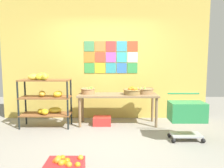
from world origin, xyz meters
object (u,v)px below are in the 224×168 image
Objects in this scene: display_table at (118,98)px; produce_crate_under_table at (102,121)px; banana_shelf_unit at (46,96)px; fruit_basket_back_left at (145,90)px; fruit_basket_left at (132,91)px; orange_crate_foreground at (65,168)px; shopping_cart at (187,113)px; fruit_basket_back_right at (88,91)px.

produce_crate_under_table is (-0.35, -0.04, -0.51)m from display_table.
banana_shelf_unit reaches higher than fruit_basket_back_left.
fruit_basket_left is at bearing -6.04° from display_table.
banana_shelf_unit is at bearing 113.00° from orange_crate_foreground.
fruit_basket_back_left is 2.69m from orange_crate_foreground.
orange_crate_foreground is 2.30m from shopping_cart.
shopping_cart is at bearing -15.24° from banana_shelf_unit.
shopping_cart is at bearing -28.49° from fruit_basket_back_right.
display_table is at bearing -171.46° from fruit_basket_back_left.
fruit_basket_back_left is at bearing 22.74° from fruit_basket_left.
fruit_basket_back_left reaches higher than orange_crate_foreground.
fruit_basket_back_right is 0.38× the size of shopping_cart.
produce_crate_under_table is 0.47× the size of shopping_cart.
fruit_basket_back_right is at bearing -178.98° from fruit_basket_back_left.
shopping_cart is at bearing -45.76° from fruit_basket_left.
orange_crate_foreground is (-1.33, -2.25, -0.64)m from fruit_basket_back_left.
display_table is 0.69m from fruit_basket_back_right.
shopping_cart reaches higher than orange_crate_foreground.
display_table is at bearing 7.37° from banana_shelf_unit.
orange_crate_foreground is at bearing -108.33° from display_table.
fruit_basket_back_right is at bearing 88.89° from orange_crate_foreground.
banana_shelf_unit is 0.67× the size of display_table.
banana_shelf_unit is 2.52× the size of orange_crate_foreground.
fruit_basket_back_right is at bearing 160.76° from produce_crate_under_table.
shopping_cart is at bearing -60.35° from fruit_basket_back_left.
shopping_cart is (0.89, -0.92, -0.26)m from fruit_basket_left.
fruit_basket_left is 0.32m from fruit_basket_back_left.
shopping_cart is (2.75, -0.75, -0.19)m from banana_shelf_unit.
fruit_basket_back_right is 2.15m from shopping_cart.
fruit_basket_left is 0.98× the size of produce_crate_under_table.
produce_crate_under_table is at bearing -19.24° from fruit_basket_back_right.
orange_crate_foreground is (-0.37, -2.11, 0.02)m from produce_crate_under_table.
fruit_basket_back_left is at bearing 1.02° from fruit_basket_back_right.
orange_crate_foreground is at bearing -99.80° from produce_crate_under_table.
banana_shelf_unit is at bearing -172.63° from display_table.
fruit_basket_left is at bearing 5.12° from banana_shelf_unit.
orange_crate_foreground is 0.56× the size of shopping_cart.
fruit_basket_left reaches higher than produce_crate_under_table.
fruit_basket_left reaches higher than display_table.
display_table is 4.42× the size of fruit_basket_back_left.
fruit_basket_back_left reaches higher than display_table.
produce_crate_under_table is at bearing 80.20° from orange_crate_foreground.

